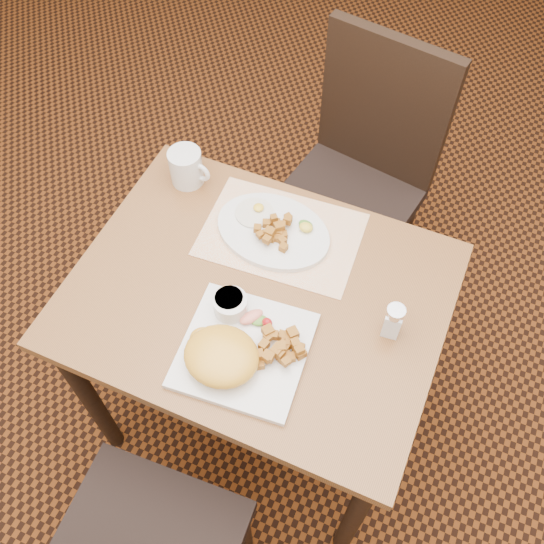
{
  "coord_description": "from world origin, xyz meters",
  "views": [
    {
      "loc": [
        0.34,
        -0.7,
        2.0
      ],
      "look_at": [
        0.03,
        0.02,
        0.82
      ],
      "focal_mm": 40.0,
      "sensor_mm": 36.0,
      "label": 1
    }
  ],
  "objects": [
    {
      "name": "home_fries_ov",
      "position": [
        -0.02,
        0.16,
        0.79
      ],
      "size": [
        0.1,
        0.11,
        0.04
      ],
      "color": "#AF6C1C",
      "rests_on": "plate_oval"
    },
    {
      "name": "coffee_mug",
      "position": [
        -0.32,
        0.26,
        0.8
      ],
      "size": [
        0.12,
        0.09,
        0.1
      ],
      "color": "silver",
      "rests_on": "table"
    },
    {
      "name": "plate_square",
      "position": [
        0.04,
        -0.16,
        0.76
      ],
      "size": [
        0.3,
        0.3,
        0.02
      ],
      "primitive_type": "cube",
      "rotation": [
        0.0,
        0.0,
        0.09
      ],
      "color": "silver",
      "rests_on": "table"
    },
    {
      "name": "ground",
      "position": [
        0.0,
        0.0,
        0.0
      ],
      "size": [
        8.0,
        8.0,
        0.0
      ],
      "primitive_type": "plane",
      "color": "black",
      "rests_on": "ground"
    },
    {
      "name": "garnish_ov",
      "position": [
        0.04,
        0.21,
        0.78
      ],
      "size": [
        0.05,
        0.04,
        0.02
      ],
      "color": "#387223",
      "rests_on": "plate_oval"
    },
    {
      "name": "plate_oval",
      "position": [
        -0.04,
        0.18,
        0.76
      ],
      "size": [
        0.33,
        0.26,
        0.02
      ],
      "primitive_type": null,
      "rotation": [
        0.0,
        0.0,
        -0.11
      ],
      "color": "silver",
      "rests_on": "placemat"
    },
    {
      "name": "hollandaise_mound",
      "position": [
        0.01,
        -0.21,
        0.8
      ],
      "size": [
        0.18,
        0.15,
        0.06
      ],
      "color": "gold",
      "rests_on": "plate_square"
    },
    {
      "name": "chair_far",
      "position": [
        0.06,
        0.68,
        0.54
      ],
      "size": [
        0.49,
        0.49,
        0.97
      ],
      "rotation": [
        0.0,
        0.0,
        2.97
      ],
      "color": "black",
      "rests_on": "ground"
    },
    {
      "name": "garnish_sq",
      "position": [
        0.04,
        -0.08,
        0.78
      ],
      "size": [
        0.09,
        0.07,
        0.03
      ],
      "color": "#387223",
      "rests_on": "plate_square"
    },
    {
      "name": "placemat",
      "position": [
        -0.01,
        0.18,
        0.75
      ],
      "size": [
        0.42,
        0.31,
        0.0
      ],
      "primitive_type": "cube",
      "rotation": [
        0.0,
        0.0,
        0.07
      ],
      "color": "white",
      "rests_on": "table"
    },
    {
      "name": "ramekin",
      "position": [
        -0.03,
        -0.08,
        0.79
      ],
      "size": [
        0.08,
        0.08,
        0.04
      ],
      "color": "silver",
      "rests_on": "plate_square"
    },
    {
      "name": "salt_shaker",
      "position": [
        0.33,
        0.02,
        0.8
      ],
      "size": [
        0.05,
        0.05,
        0.1
      ],
      "color": "white",
      "rests_on": "table"
    },
    {
      "name": "table",
      "position": [
        0.0,
        0.0,
        0.64
      ],
      "size": [
        0.9,
        0.7,
        0.75
      ],
      "color": "brown",
      "rests_on": "ground"
    },
    {
      "name": "fried_egg",
      "position": [
        -0.1,
        0.21,
        0.77
      ],
      "size": [
        0.1,
        0.1,
        0.02
      ],
      "color": "white",
      "rests_on": "plate_oval"
    },
    {
      "name": "home_fries_sq",
      "position": [
        0.12,
        -0.13,
        0.78
      ],
      "size": [
        0.12,
        0.12,
        0.04
      ],
      "color": "#AF6C1C",
      "rests_on": "plate_square"
    }
  ]
}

